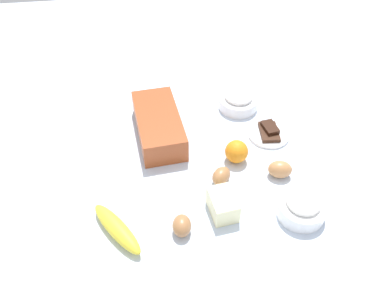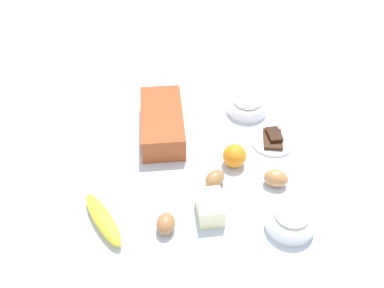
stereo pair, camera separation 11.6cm
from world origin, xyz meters
TOP-DOWN VIEW (x-y plane):
  - ground_plane at (0.00, 0.00)m, footprint 2.40×2.40m
  - loaf_pan at (0.10, 0.09)m, footprint 0.29×0.16m
  - flour_bowl at (-0.26, -0.25)m, footprint 0.12×0.12m
  - sugar_bowl at (0.20, -0.19)m, footprint 0.13×0.13m
  - banana at (-0.25, 0.22)m, footprint 0.18×0.14m
  - orange_fruit at (-0.04, -0.13)m, footprint 0.07×0.07m
  - butter_block at (-0.23, -0.05)m, footprint 0.10×0.07m
  - egg_near_butter at (-0.12, -0.23)m, footprint 0.06×0.08m
  - egg_beside_bowl at (-0.27, 0.06)m, footprint 0.07×0.05m
  - egg_loose at (-0.12, -0.07)m, footprint 0.08×0.08m
  - chocolate_plate at (0.05, -0.25)m, footprint 0.13×0.13m

SIDE VIEW (x-z plane):
  - ground_plane at x=0.00m, z-range -0.02..0.00m
  - chocolate_plate at x=0.05m, z-range -0.01..0.03m
  - banana at x=-0.25m, z-range 0.00..0.04m
  - egg_loose at x=-0.12m, z-range 0.00..0.05m
  - egg_beside_bowl at x=-0.27m, z-range 0.00..0.05m
  - egg_near_butter at x=-0.12m, z-range 0.00..0.05m
  - sugar_bowl at x=0.20m, z-range 0.00..0.06m
  - flour_bowl at x=-0.26m, z-range 0.00..0.06m
  - butter_block at x=-0.23m, z-range 0.00..0.06m
  - orange_fruit at x=-0.04m, z-range 0.00..0.07m
  - loaf_pan at x=0.10m, z-range 0.00..0.08m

